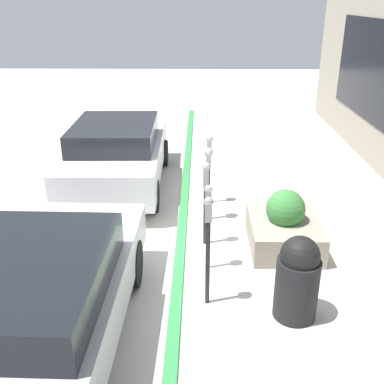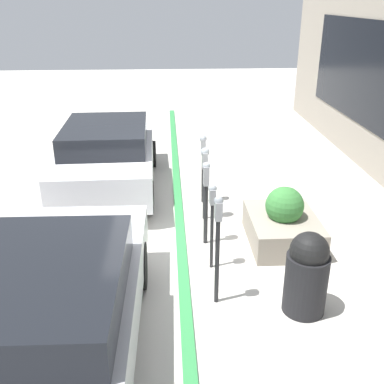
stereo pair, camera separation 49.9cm
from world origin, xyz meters
TOP-DOWN VIEW (x-y plane):
  - ground_plane at (0.00, 0.00)m, footprint 40.00×40.00m
  - curb_strip at (0.00, 0.08)m, footprint 19.00×0.16m
  - parking_meter_nearest at (-1.66, -0.34)m, footprint 0.14×0.12m
  - parking_meter_second at (-0.81, -0.36)m, footprint 0.14×0.12m
  - parking_meter_middle at (-0.06, -0.33)m, footprint 0.15×0.13m
  - parking_meter_fourth at (0.84, -0.39)m, footprint 0.19×0.16m
  - parking_meter_farthest at (1.59, -0.42)m, footprint 0.16×0.14m
  - planter_box at (-0.12, -1.62)m, footprint 1.44×1.11m
  - parked_car_front at (-2.62, 1.59)m, footprint 4.35×1.98m
  - parked_car_middle at (2.43, 1.53)m, footprint 4.22×1.97m
  - trash_bin at (-1.90, -1.47)m, footprint 0.55×0.55m

SIDE VIEW (x-z plane):
  - ground_plane at x=0.00m, z-range 0.00..0.00m
  - curb_strip at x=0.00m, z-range 0.00..0.04m
  - planter_box at x=-0.12m, z-range -0.15..0.85m
  - trash_bin at x=-1.90m, z-range 0.00..1.14m
  - parked_car_front at x=-2.62m, z-range 0.05..1.39m
  - parked_car_middle at x=2.43m, z-range 0.04..1.48m
  - parking_meter_middle at x=-0.06m, z-range 0.21..1.64m
  - parking_meter_second at x=-0.81m, z-range 0.29..1.66m
  - parking_meter_fourth at x=0.84m, z-range 0.29..1.68m
  - parking_meter_farthest at x=1.59m, z-range 0.33..1.72m
  - parking_meter_nearest at x=-1.66m, z-range 0.27..1.83m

